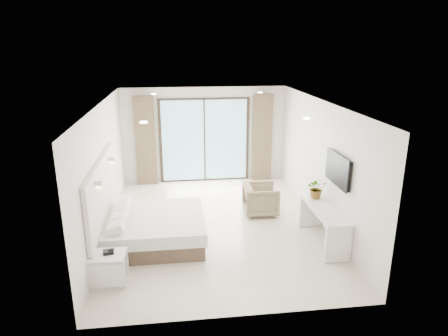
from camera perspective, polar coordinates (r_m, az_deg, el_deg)
The scene contains 8 objects.
ground at distance 8.91m, azimuth -1.14°, elevation -8.18°, with size 6.20×6.20×0.00m, color beige.
room_shell at distance 8.97m, azimuth -2.92°, elevation 2.76°, with size 4.62×6.22×2.72m.
bed at distance 8.23m, azimuth -10.00°, elevation -8.49°, with size 1.98×1.88×0.69m.
nightstand at distance 7.10m, azimuth -16.16°, elevation -13.65°, with size 0.60×0.50×0.53m.
phone at distance 6.98m, azimuth -16.20°, elevation -11.43°, with size 0.17×0.13×0.06m, color black.
console_desk at distance 8.18m, azimuth 14.13°, elevation -6.81°, with size 0.52×1.66×0.77m.
plant at distance 8.48m, azimuth 13.10°, elevation -3.12°, with size 0.39×0.44×0.34m, color #33662D.
armchair at distance 9.38m, azimuth 5.29°, elevation -4.29°, with size 0.76×0.71×0.78m, color #938260.
Camera 1 is at (-0.82, -7.99, 3.85)m, focal length 32.00 mm.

